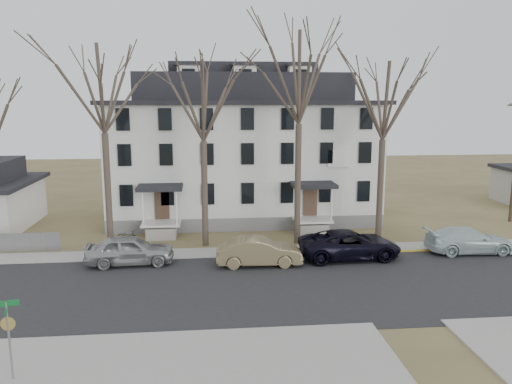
{
  "coord_description": "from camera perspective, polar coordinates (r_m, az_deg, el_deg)",
  "views": [
    {
      "loc": [
        -4.75,
        -21.53,
        9.3
      ],
      "look_at": [
        -1.79,
        9.0,
        3.61
      ],
      "focal_mm": 35.0,
      "sensor_mm": 36.0,
      "label": 1
    }
  ],
  "objects": [
    {
      "name": "tree_center",
      "position": [
        31.9,
        5.0,
        13.67
      ],
      "size": [
        9.0,
        9.0,
        14.7
      ],
      "color": "#473B31",
      "rests_on": "ground"
    },
    {
      "name": "car_white",
      "position": [
        33.43,
        23.15,
        -5.15
      ],
      "size": [
        5.35,
        2.31,
        1.54
      ],
      "primitive_type": "imported",
      "rotation": [
        0.0,
        0.0,
        1.54
      ],
      "color": "silver",
      "rests_on": "ground"
    },
    {
      "name": "car_silver",
      "position": [
        29.48,
        -14.23,
        -6.49
      ],
      "size": [
        5.07,
        2.27,
        1.69
      ],
      "primitive_type": "imported",
      "rotation": [
        0.0,
        0.0,
        1.63
      ],
      "color": "#A0A2A4",
      "rests_on": "ground"
    },
    {
      "name": "tree_mid_left",
      "position": [
        31.33,
        -6.1,
        11.0
      ],
      "size": [
        7.8,
        7.8,
        12.74
      ],
      "color": "#473B31",
      "rests_on": "ground"
    },
    {
      "name": "boarding_house",
      "position": [
        39.77,
        -1.55,
        4.84
      ],
      "size": [
        20.8,
        12.36,
        12.05
      ],
      "color": "slate",
      "rests_on": "ground"
    },
    {
      "name": "car_navy",
      "position": [
        30.2,
        10.67,
        -5.97
      ],
      "size": [
        6.08,
        3.0,
        1.66
      ],
      "primitive_type": "imported",
      "rotation": [
        0.0,
        0.0,
        1.61
      ],
      "color": "black",
      "rests_on": "ground"
    },
    {
      "name": "tree_mid_right",
      "position": [
        33.29,
        14.47,
        10.7
      ],
      "size": [
        7.8,
        7.8,
        12.74
      ],
      "color": "#473B31",
      "rests_on": "ground"
    },
    {
      "name": "car_tan",
      "position": [
        28.47,
        0.33,
        -6.88
      ],
      "size": [
        4.88,
        1.8,
        1.6
      ],
      "primitive_type": "imported",
      "rotation": [
        0.0,
        0.0,
        1.55
      ],
      "color": "olive",
      "rests_on": "ground"
    },
    {
      "name": "main_road",
      "position": [
        25.74,
        5.57,
        -10.73
      ],
      "size": [
        120.0,
        10.0,
        0.04
      ],
      "primitive_type": "cube",
      "color": "#27272A",
      "rests_on": "ground"
    },
    {
      "name": "near_sidewalk_left",
      "position": [
        19.25,
        -15.38,
        -18.8
      ],
      "size": [
        20.0,
        5.0,
        0.08
      ],
      "primitive_type": "cube",
      "color": "#A09F97",
      "rests_on": "ground"
    },
    {
      "name": "bicycle_left",
      "position": [
        34.09,
        -14.46,
        -4.95
      ],
      "size": [
        1.67,
        1.15,
        0.83
      ],
      "primitive_type": "imported",
      "rotation": [
        0.0,
        0.0,
        1.15
      ],
      "color": "black",
      "rests_on": "ground"
    },
    {
      "name": "tree_far_left",
      "position": [
        31.97,
        -17.19,
        11.92
      ],
      "size": [
        8.4,
        8.4,
        13.72
      ],
      "color": "#473B31",
      "rests_on": "ground"
    },
    {
      "name": "street_sign",
      "position": [
        18.89,
        -26.45,
        -13.85
      ],
      "size": [
        0.81,
        0.81,
        2.85
      ],
      "rotation": [
        0.0,
        0.0,
        0.26
      ],
      "color": "gray",
      "rests_on": "ground"
    },
    {
      "name": "far_sidewalk",
      "position": [
        31.32,
        3.46,
        -6.79
      ],
      "size": [
        120.0,
        2.0,
        0.08
      ],
      "primitive_type": "cube",
      "color": "#A09F97",
      "rests_on": "ground"
    },
    {
      "name": "yellow_curb",
      "position": [
        31.64,
        12.77,
        -6.86
      ],
      "size": [
        14.0,
        0.25,
        0.06
      ],
      "primitive_type": "cube",
      "color": "gold",
      "rests_on": "ground"
    },
    {
      "name": "ground",
      "position": [
        23.93,
        6.51,
        -12.44
      ],
      "size": [
        120.0,
        120.0,
        0.0
      ],
      "primitive_type": "plane",
      "color": "olive",
      "rests_on": "ground"
    }
  ]
}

